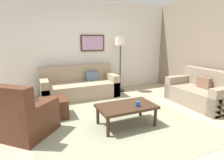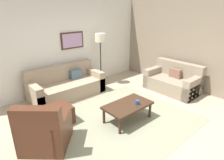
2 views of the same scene
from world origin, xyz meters
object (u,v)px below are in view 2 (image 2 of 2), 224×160
Objects in this scene: couch_main at (66,86)px; coffee_table at (128,106)px; cup at (137,102)px; lamp_standing at (100,43)px; ottoman at (58,115)px; framed_artwork at (72,40)px; couch_loveseat at (174,81)px; armchair_leather at (45,133)px.

coffee_table is (0.38, -2.19, 0.06)m from couch_main.
lamp_standing is at bearing 71.39° from cup.
ottoman is 1.58m from coffee_table.
lamp_standing is (0.78, 2.31, 0.95)m from cup.
ottoman is 2.56m from framed_artwork.
couch_loveseat is at bearing -47.94° from framed_artwork.
armchair_leather is 2.02× the size of ottoman.
cup reaches higher than coffee_table.
couch_loveseat is 2.79× the size of ottoman.
couch_loveseat reaches higher than coffee_table.
coffee_table is 0.24m from cup.
ottoman is at bearing -151.18° from lamp_standing.
couch_main is 1.24× the size of lamp_standing.
couch_loveseat is at bearing -53.89° from lamp_standing.
framed_artwork reaches higher than couch_loveseat.
couch_loveseat is at bearing 6.23° from coffee_table.
lamp_standing is at bearing 126.11° from couch_loveseat.
ottoman is (0.56, 0.61, -0.11)m from armchair_leather.
framed_artwork is at bearing 148.53° from lamp_standing.
cup is 0.06× the size of lamp_standing.
framed_artwork is (-0.74, 0.45, 0.11)m from lamp_standing.
armchair_leather is (-1.42, -1.84, 0.01)m from couch_main.
cup is at bearing -40.68° from coffee_table.
couch_loveseat is 0.91× the size of lamp_standing.
framed_artwork reaches higher than armchair_leather.
coffee_table is at bearing -80.13° from couch_main.
couch_main is 3.78× the size of ottoman.
couch_loveseat is 4.14m from armchair_leather.
couch_main is 1.50m from ottoman.
lamp_standing is at bearing 28.82° from ottoman.
lamp_standing is 2.25× the size of framed_artwork.
couch_main is at bearing 54.92° from ottoman.
armchair_leather reaches higher than couch_main.
coffee_table is at bearing -37.97° from ottoman.
couch_loveseat is 16.50× the size of cup.
armchair_leather reaches higher than coffee_table.
lamp_standing reaches higher than cup.
lamp_standing reaches higher than couch_loveseat.
armchair_leather is 11.93× the size of cup.
armchair_leather reaches higher than ottoman.
cup is at bearing -14.21° from armchair_leather.
cup is 2.61m from lamp_standing.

